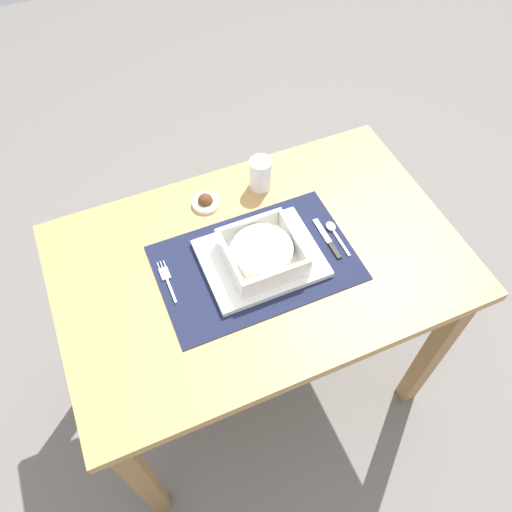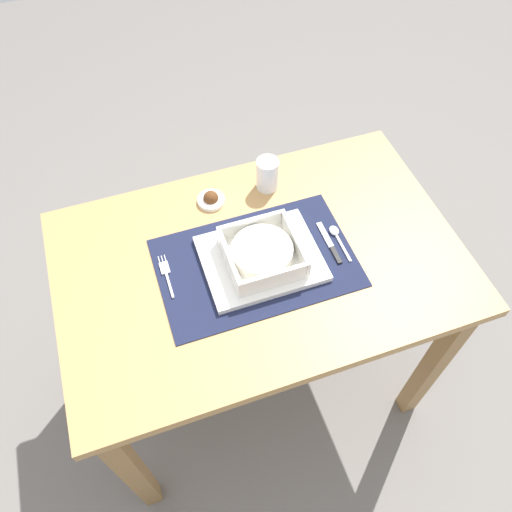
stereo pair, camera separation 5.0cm
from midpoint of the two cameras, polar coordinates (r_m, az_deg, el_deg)
The scene contains 10 objects.
ground_plane at distance 1.91m, azimuth 1.07°, elevation -13.10°, with size 6.00×6.00×0.00m, color slate.
dining_table at distance 1.35m, azimuth 1.47°, elevation -3.05°, with size 1.01×0.66×0.74m.
placemat at distance 1.25m, azimuth 1.16°, elevation -0.79°, with size 0.48×0.31×0.00m, color #191E38.
serving_plate at distance 1.24m, azimuth 1.51°, elevation -0.38°, with size 0.29×0.23×0.02m, color white.
porridge_bowl at distance 1.22m, azimuth 1.92°, elevation 0.28°, with size 0.18×0.18×0.06m.
fork at distance 1.24m, azimuth -8.95°, elevation -1.92°, with size 0.02×0.13×0.00m.
spoon at distance 1.31m, azimuth 10.09°, elevation 2.39°, with size 0.02×0.12×0.01m.
butter_knife at distance 1.29m, azimuth 9.52°, elevation 1.18°, with size 0.01×0.14×0.01m.
drinking_glass at distance 1.38m, azimuth 2.35°, elevation 9.05°, with size 0.06×0.06×0.09m.
condiment_saucer at distance 1.37m, azimuth -4.04°, elevation 6.37°, with size 0.07×0.07×0.04m.
Camera 2 is at (-0.24, -0.68, 1.77)m, focal length 35.52 mm.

